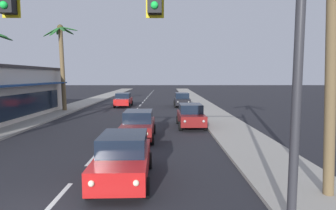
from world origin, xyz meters
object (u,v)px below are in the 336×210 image
object	(u,v)px
traffic_signal_mast	(159,22)
sedan_oncoming_far	(123,100)
sedan_lead_at_stop_bar	(123,157)
sedan_parked_nearest_kerb	(191,115)
sedan_third_in_queue	(138,125)
palm_left_third	(62,56)
sedan_parked_mid_kerb	(182,100)

from	to	relation	value
traffic_signal_mast	sedan_oncoming_far	bearing A→B (deg)	100.29
sedan_lead_at_stop_bar	sedan_oncoming_far	world-z (taller)	same
traffic_signal_mast	sedan_parked_nearest_kerb	size ratio (longest dim) A/B	2.31
sedan_third_in_queue	sedan_parked_nearest_kerb	size ratio (longest dim) A/B	1.00
sedan_third_in_queue	palm_left_third	world-z (taller)	palm_left_third
sedan_third_in_queue	sedan_parked_nearest_kerb	world-z (taller)	same
traffic_signal_mast	sedan_parked_nearest_kerb	world-z (taller)	traffic_signal_mast
sedan_parked_nearest_kerb	palm_left_third	xyz separation A→B (m)	(-12.63, 9.23, 4.93)
sedan_parked_mid_kerb	sedan_oncoming_far	bearing A→B (deg)	-178.98
sedan_third_in_queue	sedan_parked_mid_kerb	world-z (taller)	same
traffic_signal_mast	sedan_lead_at_stop_bar	size ratio (longest dim) A/B	2.31
sedan_parked_nearest_kerb	sedan_parked_mid_kerb	world-z (taller)	same
sedan_oncoming_far	sedan_third_in_queue	bearing A→B (deg)	-78.73
sedan_parked_mid_kerb	palm_left_third	world-z (taller)	palm_left_third
sedan_lead_at_stop_bar	palm_left_third	distance (m)	22.68
traffic_signal_mast	sedan_third_in_queue	world-z (taller)	traffic_signal_mast
traffic_signal_mast	sedan_lead_at_stop_bar	world-z (taller)	traffic_signal_mast
sedan_parked_mid_kerb	palm_left_third	size ratio (longest dim) A/B	0.50
sedan_lead_at_stop_bar	sedan_parked_mid_kerb	world-z (taller)	same
sedan_third_in_queue	sedan_oncoming_far	bearing A→B (deg)	101.27
sedan_lead_at_stop_bar	palm_left_third	bearing A→B (deg)	114.90
sedan_third_in_queue	sedan_parked_mid_kerb	size ratio (longest dim) A/B	1.00
sedan_oncoming_far	palm_left_third	world-z (taller)	palm_left_third
sedan_oncoming_far	palm_left_third	bearing A→B (deg)	-140.44
traffic_signal_mast	sedan_parked_nearest_kerb	distance (m)	14.74
sedan_parked_nearest_kerb	sedan_lead_at_stop_bar	bearing A→B (deg)	-107.00
palm_left_third	sedan_parked_nearest_kerb	bearing A→B (deg)	-36.16
sedan_lead_at_stop_bar	sedan_parked_nearest_kerb	xyz separation A→B (m)	(3.32, 10.84, 0.00)
sedan_third_in_queue	sedan_lead_at_stop_bar	bearing A→B (deg)	-88.92
sedan_lead_at_stop_bar	sedan_parked_mid_kerb	distance (m)	25.08
traffic_signal_mast	sedan_lead_at_stop_bar	distance (m)	5.36
sedan_lead_at_stop_bar	sedan_parked_nearest_kerb	world-z (taller)	same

